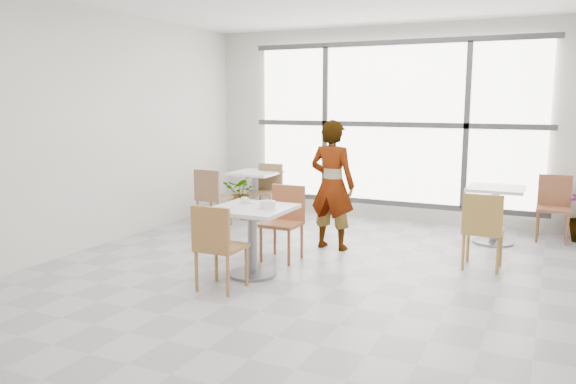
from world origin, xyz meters
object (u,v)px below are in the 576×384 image
at_px(coffee_cup, 245,201).
at_px(bg_chair_right_near, 483,226).
at_px(bg_chair_left_near, 211,194).
at_px(bg_chair_left_far, 268,187).
at_px(main_table, 252,228).
at_px(plant_left, 243,192).
at_px(chair_far, 285,217).
at_px(bg_table_left, 255,188).
at_px(bg_table_right, 495,207).
at_px(chair_near, 217,242).
at_px(person, 332,185).
at_px(bg_chair_right_far, 554,203).
at_px(oatmeal_bowl, 268,205).

xyz_separation_m(coffee_cup, bg_chair_right_near, (2.37, 1.10, -0.28)).
relative_size(bg_chair_left_near, bg_chair_left_far, 1.00).
height_order(main_table, plant_left, main_table).
bearing_deg(coffee_cup, chair_far, 72.39).
bearing_deg(coffee_cup, bg_chair_left_near, 132.79).
height_order(bg_table_left, bg_table_right, same).
bearing_deg(bg_table_left, chair_near, -67.46).
height_order(bg_table_left, plant_left, bg_table_left).
bearing_deg(main_table, chair_far, 88.41).
xyz_separation_m(coffee_cup, bg_table_left, (-1.23, 2.48, -0.29)).
xyz_separation_m(main_table, bg_chair_right_near, (2.20, 1.25, -0.02)).
xyz_separation_m(main_table, person, (0.36, 1.42, 0.29)).
relative_size(main_table, chair_far, 0.92).
xyz_separation_m(bg_table_left, bg_chair_left_far, (0.18, 0.08, 0.01)).
height_order(main_table, bg_table_right, same).
relative_size(chair_near, bg_table_left, 1.16).
relative_size(person, bg_table_left, 2.18).
relative_size(bg_chair_right_near, plant_left, 1.26).
bearing_deg(chair_near, bg_chair_left_far, -70.66).
height_order(chair_near, bg_table_left, chair_near).
relative_size(coffee_cup, bg_chair_left_far, 0.18).
relative_size(chair_far, bg_table_left, 1.16).
bearing_deg(bg_table_left, bg_chair_left_near, -107.45).
distance_m(chair_near, bg_chair_left_near, 2.87).
relative_size(bg_chair_left_near, bg_chair_right_far, 1.00).
relative_size(main_table, bg_table_right, 1.07).
distance_m(person, bg_table_right, 2.19).
bearing_deg(chair_far, person, 62.74).
xyz_separation_m(main_table, chair_far, (0.02, 0.75, -0.02)).
distance_m(main_table, plant_left, 3.48).
bearing_deg(plant_left, bg_chair_left_near, -82.73).
xyz_separation_m(chair_far, bg_chair_left_near, (-1.69, 1.02, 0.00)).
relative_size(main_table, bg_chair_left_near, 0.92).
height_order(oatmeal_bowl, bg_chair_right_far, bg_chair_right_far).
bearing_deg(person, chair_near, 83.53).
height_order(bg_chair_right_far, plant_left, bg_chair_right_far).
xyz_separation_m(main_table, bg_table_right, (2.20, 2.58, -0.04)).
relative_size(coffee_cup, bg_table_right, 0.21).
height_order(chair_near, chair_far, same).
xyz_separation_m(bg_table_right, bg_chair_right_near, (0.00, -1.32, 0.01)).
distance_m(bg_table_left, bg_chair_right_near, 3.86).
relative_size(bg_table_left, plant_left, 1.09).
bearing_deg(bg_chair_left_far, bg_table_left, -155.03).
xyz_separation_m(chair_near, bg_chair_right_far, (2.96, 3.74, 0.00)).
xyz_separation_m(chair_far, bg_chair_left_far, (-1.24, 1.96, 0.00)).
height_order(main_table, bg_chair_right_far, bg_chair_right_far).
bearing_deg(bg_chair_right_near, main_table, 29.62).
xyz_separation_m(coffee_cup, bg_chair_right_far, (3.07, 2.99, -0.28)).
xyz_separation_m(chair_near, bg_chair_right_near, (2.26, 1.86, 0.00)).
xyz_separation_m(main_table, bg_chair_left_far, (-1.22, 2.71, -0.02)).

